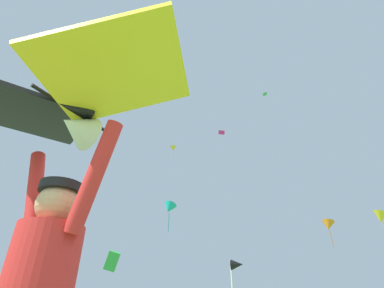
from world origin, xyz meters
name	(u,v)px	position (x,y,z in m)	size (l,w,h in m)	color
held_stunt_kite	(71,104)	(-0.33, 0.22, 2.15)	(1.75, 1.15, 0.40)	black
distant_kite_orange_mid_right	(328,225)	(4.92, 22.70, 6.78)	(1.03, 1.00, 2.08)	orange
distant_kite_magenta_high_right	(222,132)	(-3.61, 28.97, 20.50)	(1.03, 1.03, 0.23)	#DB2393
distant_kite_yellow_overhead_distant	(173,149)	(-9.58, 28.12, 18.61)	(1.08, 1.13, 1.73)	yellow
distant_kite_green_mid_left	(265,94)	(1.99, 24.07, 21.34)	(0.56, 0.57, 0.19)	green
distant_kite_yellow_low_right	(381,217)	(8.84, 23.54, 7.36)	(1.63, 1.62, 2.57)	yellow
distant_kite_green_high_left	(112,261)	(-10.92, 19.42, 4.45)	(1.44, 1.26, 1.62)	green
distant_kite_green_low_left	(146,66)	(-8.68, 17.12, 21.49)	(1.20, 1.15, 2.01)	green
distant_kite_teal_far_center	(169,208)	(-9.34, 26.89, 10.65)	(1.72, 1.71, 3.21)	#19B2AD
marker_flag	(236,272)	(-0.10, 6.16, 1.82)	(0.30, 0.24, 2.10)	silver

